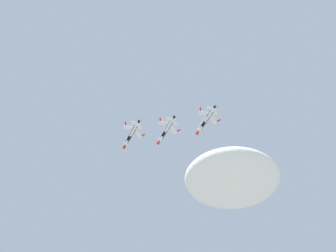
# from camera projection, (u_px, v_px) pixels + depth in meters

# --- Properties ---
(cloud_near_formation) EXTENTS (65.61, 52.37, 20.68)m
(cloud_near_formation) POSITION_uv_depth(u_px,v_px,m) (232.00, 179.00, 277.71)
(cloud_near_formation) COLOR white
(fighter_jet_lead) EXTENTS (10.58, 14.78, 4.85)m
(fighter_jet_lead) POSITION_uv_depth(u_px,v_px,m) (131.00, 134.00, 178.54)
(fighter_jet_lead) COLOR white
(fighter_jet_left_wing) EXTENTS (10.68, 14.78, 4.57)m
(fighter_jet_left_wing) POSITION_uv_depth(u_px,v_px,m) (166.00, 130.00, 177.89)
(fighter_jet_left_wing) COLOR white
(fighter_jet_right_wing) EXTENTS (10.64, 14.78, 4.71)m
(fighter_jet_right_wing) POSITION_uv_depth(u_px,v_px,m) (206.00, 120.00, 177.07)
(fighter_jet_right_wing) COLOR white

